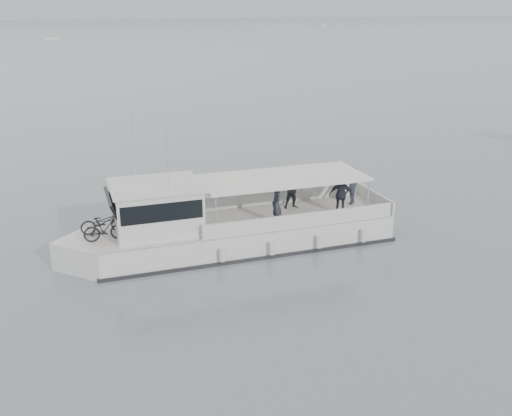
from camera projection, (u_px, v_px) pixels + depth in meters
name	position (u px, v px, depth m)	size (l,w,h in m)	color
ground	(219.00, 283.00, 21.13)	(1400.00, 1400.00, 0.00)	slate
tour_boat	(217.00, 227.00, 23.85)	(14.33, 5.22, 5.96)	silver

